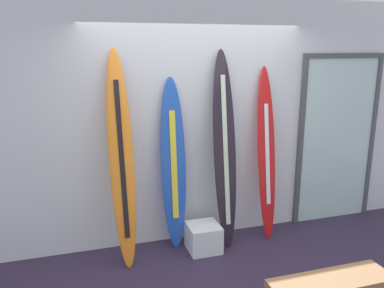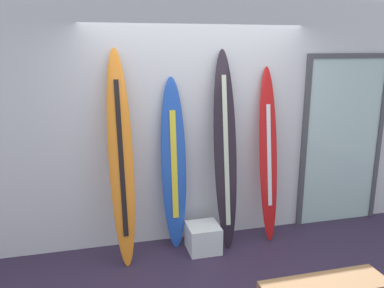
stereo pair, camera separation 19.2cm
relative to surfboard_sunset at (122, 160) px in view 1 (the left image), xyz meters
The scene contains 8 objects.
wall_back 1.01m from the surfboard_sunset, 23.40° to the left, with size 7.20×0.20×2.80m, color silver.
surfboard_sunset is the anchor object (origin of this frame).
surfboard_cobalt 0.63m from the surfboard_sunset, 13.88° to the left, with size 0.29×0.25×1.95m.
surfboard_charcoal 1.16m from the surfboard_sunset, ahead, with size 0.27×0.42×2.24m.
surfboard_crimson 1.72m from the surfboard_sunset, ahead, with size 0.23×0.37×2.05m.
display_block_left 1.31m from the surfboard_sunset, ahead, with size 0.36×0.36×0.30m.
glass_door 2.83m from the surfboard_sunset, ahead, with size 1.15×0.06×2.18m.
bench 2.27m from the surfboard_sunset, 48.20° to the right, with size 1.03×0.31×0.46m.
Camera 1 is at (-1.32, -2.99, 2.26)m, focal length 36.45 mm.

